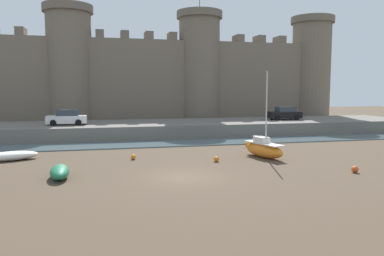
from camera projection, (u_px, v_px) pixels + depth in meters
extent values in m
plane|color=#4C3D2D|center=(183.00, 177.00, 22.84)|extent=(160.00, 160.00, 0.00)
cube|color=slate|center=(154.00, 144.00, 36.37)|extent=(80.00, 4.50, 0.10)
cube|color=#666059|center=(146.00, 129.00, 43.32)|extent=(66.19, 10.00, 1.52)
cube|color=#706354|center=(137.00, 84.00, 52.69)|extent=(54.19, 2.80, 12.19)
cylinder|color=#706354|center=(70.00, 72.00, 50.47)|extent=(5.87, 5.87, 15.44)
cylinder|color=#675B4D|center=(68.00, 9.00, 49.62)|extent=(6.57, 6.57, 1.00)
cylinder|color=#706354|center=(199.00, 73.00, 54.57)|extent=(5.87, 5.87, 15.44)
cylinder|color=#675B4D|center=(200.00, 15.00, 53.72)|extent=(6.57, 6.57, 1.00)
cylinder|color=#4C4742|center=(200.00, 1.00, 53.52)|extent=(0.10, 0.10, 3.00)
cylinder|color=#706354|center=(311.00, 74.00, 58.67)|extent=(5.87, 5.87, 15.44)
cylinder|color=#675B4D|center=(313.00, 20.00, 57.82)|extent=(6.57, 6.57, 1.00)
cube|color=#6A5E4F|center=(21.00, 32.00, 48.61)|extent=(1.10, 2.52, 1.10)
cube|color=#6A5E4F|center=(100.00, 35.00, 50.87)|extent=(1.10, 2.52, 1.10)
cube|color=#6A5E4F|center=(125.00, 35.00, 51.63)|extent=(1.10, 2.52, 1.10)
cube|color=#6A5E4F|center=(149.00, 36.00, 52.38)|extent=(1.10, 2.52, 1.10)
cube|color=#6A5E4F|center=(172.00, 37.00, 53.14)|extent=(1.10, 2.52, 1.10)
cube|color=#6A5E4F|center=(238.00, 39.00, 55.40)|extent=(1.10, 2.52, 1.10)
cube|color=#6A5E4F|center=(259.00, 40.00, 56.15)|extent=(1.10, 2.52, 1.10)
cube|color=#6A5E4F|center=(279.00, 40.00, 56.91)|extent=(1.10, 2.52, 1.10)
ellipsoid|color=#1E6B47|center=(60.00, 172.00, 22.46)|extent=(1.33, 3.06, 0.78)
ellipsoid|color=#339266|center=(60.00, 171.00, 22.46)|extent=(1.05, 2.51, 0.43)
cube|color=beige|center=(59.00, 171.00, 22.24)|extent=(0.95, 0.27, 0.06)
cube|color=beige|center=(60.00, 167.00, 23.56)|extent=(0.63, 0.33, 0.08)
ellipsoid|color=orange|center=(264.00, 150.00, 29.33)|extent=(2.28, 4.36, 1.16)
cube|color=silver|center=(264.00, 143.00, 29.28)|extent=(1.97, 3.83, 0.08)
cube|color=silver|center=(261.00, 140.00, 29.53)|extent=(1.07, 1.34, 0.44)
cylinder|color=silver|center=(266.00, 107.00, 28.80)|extent=(0.10, 0.10, 5.57)
cylinder|color=silver|center=(261.00, 137.00, 29.59)|extent=(0.57, 1.84, 0.08)
ellipsoid|color=silver|center=(10.00, 156.00, 28.04)|extent=(4.20, 2.63, 0.69)
ellipsoid|color=white|center=(10.00, 155.00, 28.04)|extent=(3.43, 2.10, 0.38)
cube|color=beige|center=(15.00, 154.00, 28.19)|extent=(0.58, 1.16, 0.06)
sphere|color=#E04C1E|center=(355.00, 169.00, 24.00)|extent=(0.44, 0.44, 0.44)
sphere|color=orange|center=(133.00, 157.00, 28.51)|extent=(0.39, 0.39, 0.39)
sphere|color=orange|center=(248.00, 144.00, 34.96)|extent=(0.45, 0.45, 0.45)
sphere|color=orange|center=(216.00, 159.00, 27.62)|extent=(0.40, 0.40, 0.40)
cube|color=silver|center=(67.00, 119.00, 40.08)|extent=(4.15, 1.84, 0.80)
cube|color=#2D3842|center=(68.00, 113.00, 40.04)|extent=(2.30, 1.57, 0.64)
cylinder|color=black|center=(53.00, 123.00, 39.04)|extent=(0.65, 0.20, 0.64)
cylinder|color=black|center=(56.00, 121.00, 40.70)|extent=(0.65, 0.20, 0.64)
cylinder|color=black|center=(78.00, 122.00, 39.53)|extent=(0.65, 0.20, 0.64)
cylinder|color=black|center=(80.00, 121.00, 41.19)|extent=(0.65, 0.20, 0.64)
cube|color=black|center=(284.00, 115.00, 46.98)|extent=(4.15, 1.84, 0.80)
cube|color=#2D3842|center=(286.00, 109.00, 46.93)|extent=(2.30, 1.57, 0.64)
cylinder|color=black|center=(278.00, 118.00, 45.93)|extent=(0.65, 0.20, 0.64)
cylinder|color=black|center=(272.00, 117.00, 47.59)|extent=(0.65, 0.20, 0.64)
cylinder|color=black|center=(297.00, 117.00, 46.42)|extent=(0.65, 0.20, 0.64)
cylinder|color=black|center=(291.00, 117.00, 48.08)|extent=(0.65, 0.20, 0.64)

